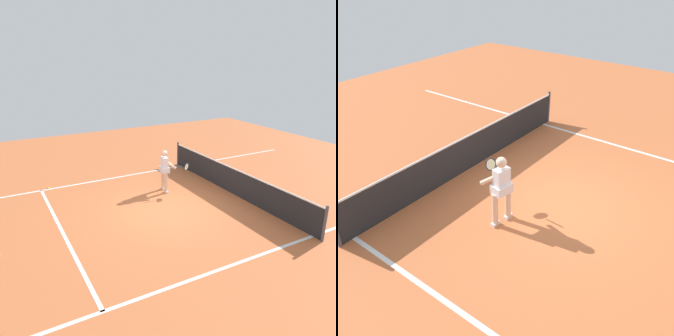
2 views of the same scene
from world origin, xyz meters
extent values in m
plane|color=#C66638|center=(0.00, 0.00, 0.00)|extent=(24.79, 24.79, 0.00)
cube|color=white|center=(-3.54, 0.00, 0.00)|extent=(0.10, 17.07, 0.01)
cube|color=white|center=(3.54, 0.00, 0.00)|extent=(0.10, 17.07, 0.01)
cylinder|color=#4C4C51|center=(3.84, 2.79, 0.52)|extent=(0.08, 0.08, 1.04)
cube|color=#232326|center=(0.00, 2.79, 0.46)|extent=(7.60, 0.02, 0.92)
cube|color=white|center=(0.00, 2.79, 0.94)|extent=(7.60, 0.02, 0.04)
cylinder|color=beige|center=(-1.51, 0.78, 0.39)|extent=(0.13, 0.13, 0.78)
cylinder|color=beige|center=(-1.15, 0.72, 0.39)|extent=(0.13, 0.13, 0.78)
cube|color=white|center=(-1.51, 0.78, 0.04)|extent=(0.20, 0.10, 0.08)
cube|color=white|center=(-1.15, 0.72, 0.04)|extent=(0.20, 0.10, 0.08)
cube|color=white|center=(-1.33, 0.75, 1.04)|extent=(0.35, 0.25, 0.52)
cube|color=white|center=(-1.33, 0.75, 0.84)|extent=(0.44, 0.34, 0.20)
sphere|color=beige|center=(-1.33, 0.75, 1.44)|extent=(0.22, 0.22, 0.22)
cylinder|color=beige|center=(-1.45, 0.93, 1.06)|extent=(0.21, 0.48, 0.37)
cylinder|color=beige|center=(-1.16, 0.87, 1.06)|extent=(0.35, 0.44, 0.37)
cylinder|color=black|center=(-0.92, 1.11, 1.02)|extent=(0.09, 0.30, 0.14)
torus|color=black|center=(-0.87, 1.40, 0.96)|extent=(0.30, 0.17, 0.28)
cylinder|color=beige|center=(-0.87, 1.40, 0.96)|extent=(0.25, 0.13, 0.23)
camera|label=1|loc=(8.87, -4.71, 4.78)|focal=36.21mm
camera|label=2|loc=(-6.18, -3.05, 4.94)|focal=39.28mm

